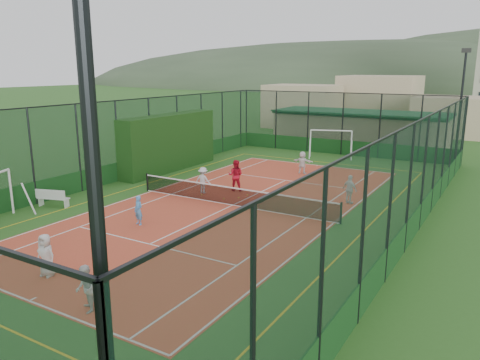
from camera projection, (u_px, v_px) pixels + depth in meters
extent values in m
plane|color=#2F6121|center=(233.00, 205.00, 24.22)|extent=(300.00, 300.00, 0.00)
cube|color=#B14127|center=(233.00, 205.00, 24.22)|extent=(11.17, 23.97, 0.01)
cube|color=black|center=(169.00, 143.00, 32.22)|extent=(1.32, 8.80, 3.85)
imported|color=silver|center=(46.00, 255.00, 15.85)|extent=(0.79, 0.57, 1.49)
imported|color=#4D98DB|center=(138.00, 210.00, 21.09)|extent=(0.54, 0.42, 1.34)
imported|color=silver|center=(86.00, 289.00, 13.51)|extent=(0.88, 0.85, 1.42)
imported|color=silver|center=(203.00, 180.00, 26.38)|extent=(1.03, 0.67, 1.50)
imported|color=white|center=(350.00, 189.00, 24.36)|extent=(0.97, 0.70, 1.52)
imported|color=white|center=(302.00, 162.00, 31.37)|extent=(1.42, 0.52, 1.50)
imported|color=red|center=(236.00, 175.00, 26.92)|extent=(1.05, 0.92, 1.81)
sphere|color=#CCE033|center=(293.00, 206.00, 24.02)|extent=(0.07, 0.07, 0.07)
sphere|color=#CCE033|center=(247.00, 195.00, 26.05)|extent=(0.07, 0.07, 0.07)
sphere|color=#CCE033|center=(288.00, 206.00, 24.01)|extent=(0.07, 0.07, 0.07)
sphere|color=#CCE033|center=(239.00, 198.00, 25.53)|extent=(0.07, 0.07, 0.07)
sphere|color=#CCE033|center=(202.00, 195.00, 26.07)|extent=(0.07, 0.07, 0.07)
sphere|color=#CCE033|center=(224.00, 199.00, 25.33)|extent=(0.07, 0.07, 0.07)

